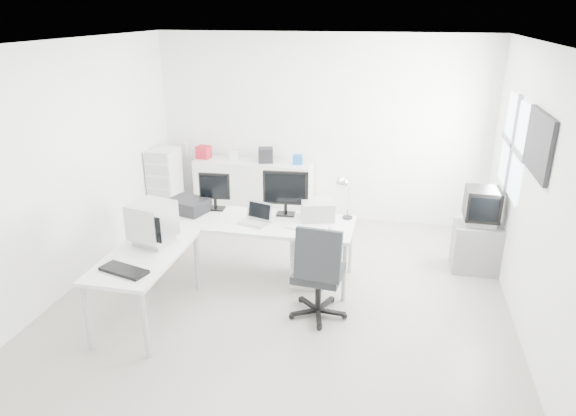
% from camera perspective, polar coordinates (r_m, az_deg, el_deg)
% --- Properties ---
extents(floor, '(5.00, 5.00, 0.01)m').
position_cam_1_polar(floor, '(6.05, -0.40, -9.53)').
color(floor, beige).
rests_on(floor, ground).
extents(ceiling, '(5.00, 5.00, 0.01)m').
position_cam_1_polar(ceiling, '(5.21, -0.49, 17.96)').
color(ceiling, white).
rests_on(ceiling, back_wall).
extents(back_wall, '(5.00, 0.02, 2.80)m').
position_cam_1_polar(back_wall, '(7.85, 3.58, 8.71)').
color(back_wall, white).
rests_on(back_wall, floor).
extents(left_wall, '(0.02, 5.00, 2.80)m').
position_cam_1_polar(left_wall, '(6.47, -22.66, 4.37)').
color(left_wall, white).
rests_on(left_wall, floor).
extents(right_wall, '(0.02, 5.00, 2.80)m').
position_cam_1_polar(right_wall, '(5.52, 25.79, 1.15)').
color(right_wall, white).
rests_on(right_wall, floor).
extents(window, '(0.02, 1.20, 1.10)m').
position_cam_1_polar(window, '(6.59, 23.72, 6.31)').
color(window, white).
rests_on(window, right_wall).
extents(wall_picture, '(0.04, 0.90, 0.60)m').
position_cam_1_polar(wall_picture, '(5.48, 26.09, 6.44)').
color(wall_picture, black).
rests_on(wall_picture, right_wall).
extents(main_desk, '(2.40, 0.80, 0.75)m').
position_cam_1_polar(main_desk, '(6.28, -3.88, -4.51)').
color(main_desk, silver).
rests_on(main_desk, floor).
extents(side_desk, '(0.70, 1.40, 0.75)m').
position_cam_1_polar(side_desk, '(5.67, -15.37, -8.31)').
color(side_desk, silver).
rests_on(side_desk, floor).
extents(drawer_pedestal, '(0.40, 0.50, 0.60)m').
position_cam_1_polar(drawer_pedestal, '(6.21, 2.51, -5.54)').
color(drawer_pedestal, silver).
rests_on(drawer_pedestal, floor).
extents(inkjet_printer, '(0.55, 0.48, 0.16)m').
position_cam_1_polar(inkjet_printer, '(6.45, -11.02, 0.29)').
color(inkjet_printer, black).
rests_on(inkjet_printer, main_desk).
extents(lcd_monitor_small, '(0.40, 0.24, 0.49)m').
position_cam_1_polar(lcd_monitor_small, '(6.42, -8.14, 1.89)').
color(lcd_monitor_small, black).
rests_on(lcd_monitor_small, main_desk).
extents(lcd_monitor_large, '(0.56, 0.26, 0.57)m').
position_cam_1_polar(lcd_monitor_large, '(6.17, -0.27, 1.69)').
color(lcd_monitor_large, black).
rests_on(lcd_monitor_large, main_desk).
extents(laptop, '(0.43, 0.43, 0.23)m').
position_cam_1_polar(laptop, '(5.98, -3.80, -0.75)').
color(laptop, '#B7B7BA').
rests_on(laptop, main_desk).
extents(white_keyboard, '(0.44, 0.25, 0.02)m').
position_cam_1_polar(white_keyboard, '(5.85, 1.76, -2.34)').
color(white_keyboard, silver).
rests_on(white_keyboard, main_desk).
extents(white_mouse, '(0.06, 0.06, 0.06)m').
position_cam_1_polar(white_mouse, '(5.84, 4.75, -2.20)').
color(white_mouse, silver).
rests_on(white_mouse, main_desk).
extents(laser_printer, '(0.45, 0.41, 0.22)m').
position_cam_1_polar(laser_printer, '(6.13, 3.33, -0.20)').
color(laser_printer, '#A5A5A5').
rests_on(laser_printer, main_desk).
extents(desk_lamp, '(0.18, 0.18, 0.49)m').
position_cam_1_polar(desk_lamp, '(6.12, 6.71, 0.98)').
color(desk_lamp, silver).
rests_on(desk_lamp, main_desk).
extents(crt_monitor, '(0.45, 0.45, 0.42)m').
position_cam_1_polar(crt_monitor, '(5.61, -14.81, -1.87)').
color(crt_monitor, '#B7B7BA').
rests_on(crt_monitor, side_desk).
extents(black_keyboard, '(0.51, 0.31, 0.03)m').
position_cam_1_polar(black_keyboard, '(5.18, -17.77, -6.61)').
color(black_keyboard, black).
rests_on(black_keyboard, side_desk).
extents(office_chair, '(0.70, 0.70, 1.11)m').
position_cam_1_polar(office_chair, '(5.43, 3.43, -6.77)').
color(office_chair, '#2A2E2F').
rests_on(office_chair, floor).
extents(tv_cabinet, '(0.57, 0.46, 0.62)m').
position_cam_1_polar(tv_cabinet, '(6.88, 20.15, -4.06)').
color(tv_cabinet, slate).
rests_on(tv_cabinet, floor).
extents(crt_tv, '(0.50, 0.48, 0.45)m').
position_cam_1_polar(crt_tv, '(6.68, 20.72, 0.08)').
color(crt_tv, black).
rests_on(crt_tv, tv_cabinet).
extents(sideboard, '(1.83, 0.46, 0.91)m').
position_cam_1_polar(sideboard, '(8.06, -3.81, 2.08)').
color(sideboard, silver).
rests_on(sideboard, floor).
extents(clutter_box_a, '(0.22, 0.20, 0.20)m').
position_cam_1_polar(clutter_box_a, '(8.15, -9.36, 6.14)').
color(clutter_box_a, '#B51929').
rests_on(clutter_box_a, sideboard).
extents(clutter_box_b, '(0.14, 0.13, 0.13)m').
position_cam_1_polar(clutter_box_b, '(7.99, -5.98, 5.76)').
color(clutter_box_b, silver).
rests_on(clutter_box_b, sideboard).
extents(clutter_box_c, '(0.26, 0.25, 0.22)m').
position_cam_1_polar(clutter_box_c, '(7.84, -2.50, 5.90)').
color(clutter_box_c, black).
rests_on(clutter_box_c, sideboard).
extents(clutter_box_d, '(0.14, 0.12, 0.14)m').
position_cam_1_polar(clutter_box_d, '(7.75, 1.10, 5.40)').
color(clutter_box_d, '#1758A4').
rests_on(clutter_box_d, sideboard).
extents(clutter_bottle, '(0.07, 0.07, 0.22)m').
position_cam_1_polar(clutter_bottle, '(8.29, -11.21, 6.37)').
color(clutter_bottle, silver).
rests_on(clutter_bottle, sideboard).
extents(filing_cabinet, '(0.40, 0.47, 1.13)m').
position_cam_1_polar(filing_cabinet, '(8.11, -13.45, 2.45)').
color(filing_cabinet, silver).
rests_on(filing_cabinet, floor).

